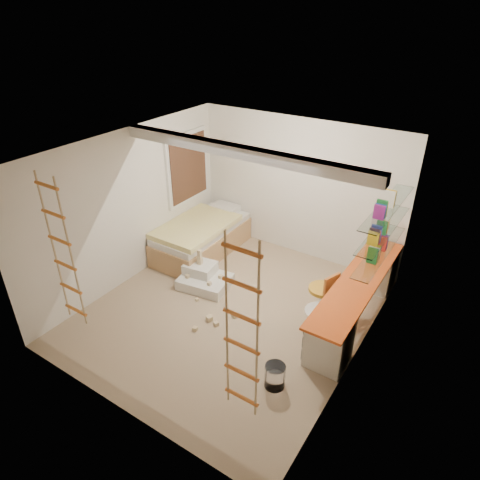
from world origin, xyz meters
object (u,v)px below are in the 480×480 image
Objects in this scene: bed at (202,237)px; desk at (356,298)px; swivel_chair at (322,299)px; play_platform at (204,278)px.

desk is at bearing -6.49° from bed.
swivel_chair reaches higher than desk.
bed is 1.14m from play_platform.
swivel_chair reaches higher than bed.
desk is 0.51m from swivel_chair.
play_platform is (-2.49, -0.51, -0.26)m from desk.
swivel_chair reaches higher than play_platform.
bed is at bearing 169.37° from swivel_chair.
play_platform is at bearing -168.38° from desk.
bed reaches higher than play_platform.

